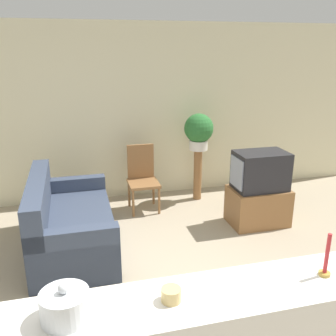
% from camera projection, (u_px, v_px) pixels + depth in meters
% --- Properties ---
extents(wall_back, '(9.00, 0.06, 2.70)m').
position_uv_depth(wall_back, '(111.00, 114.00, 5.74)').
color(wall_back, beige).
rests_on(wall_back, ground_plane).
extents(couch, '(0.92, 1.70, 0.90)m').
position_uv_depth(couch, '(69.00, 225.00, 4.44)').
color(couch, '#384256').
rests_on(couch, ground_plane).
extents(tv_stand, '(0.77, 0.52, 0.51)m').
position_uv_depth(tv_stand, '(258.00, 206.00, 5.12)').
color(tv_stand, olive).
rests_on(tv_stand, ground_plane).
extents(television, '(0.69, 0.45, 0.51)m').
position_uv_depth(television, '(260.00, 171.00, 4.96)').
color(television, '#232328').
rests_on(television, tv_stand).
extents(wooden_chair, '(0.44, 0.44, 0.96)m').
position_uv_depth(wooden_chair, '(142.00, 176.00, 5.54)').
color(wooden_chair, olive).
rests_on(wooden_chair, ground_plane).
extents(plant_stand, '(0.13, 0.13, 0.82)m').
position_uv_depth(plant_stand, '(198.00, 175.00, 5.91)').
color(plant_stand, olive).
rests_on(plant_stand, ground_plane).
extents(potted_plant, '(0.45, 0.45, 0.56)m').
position_uv_depth(potted_plant, '(199.00, 130.00, 5.69)').
color(potted_plant, white).
rests_on(potted_plant, plant_stand).
extents(decorative_bowl, '(0.25, 0.25, 0.21)m').
position_uv_depth(decorative_bowl, '(65.00, 305.00, 1.87)').
color(decorative_bowl, silver).
rests_on(decorative_bowl, foreground_counter).
extents(candle_jar, '(0.11, 0.11, 0.08)m').
position_uv_depth(candle_jar, '(171.00, 295.00, 2.01)').
color(candle_jar, tan).
rests_on(candle_jar, foreground_counter).
extents(candlestick, '(0.07, 0.07, 0.28)m').
position_uv_depth(candlestick, '(326.00, 262.00, 2.22)').
color(candlestick, '#B7933D').
rests_on(candlestick, foreground_counter).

